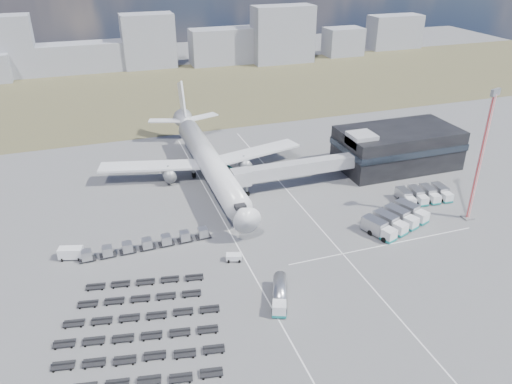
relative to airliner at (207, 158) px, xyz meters
name	(u,v)px	position (x,y,z in m)	size (l,w,h in m)	color
ground	(249,247)	(0.00, -32.38, -5.29)	(420.00, 420.00, 0.00)	#565659
grass_strip	(158,94)	(0.00, 77.62, -5.29)	(420.00, 90.00, 0.01)	#453F29
lane_markings	(290,230)	(9.77, -29.38, -5.29)	(47.12, 110.00, 0.01)	silver
terminal	(397,147)	(47.77, -8.41, -0.04)	(30.40, 16.40, 11.00)	black
jet_bridge	(286,170)	(15.90, -11.95, -0.24)	(30.30, 3.80, 7.05)	#939399
airliner	(207,158)	(0.00, 0.00, 0.00)	(51.59, 64.53, 17.62)	silver
skyline	(82,52)	(-25.01, 117.84, 4.40)	(308.57, 27.62, 25.48)	gray
fuel_tanker	(280,294)	(-0.24, -49.25, -3.85)	(5.47, 9.15, 2.89)	silver
pushback_tug	(234,257)	(-4.00, -35.82, -4.62)	(2.87, 1.61, 1.34)	silver
utility_van	(71,253)	(-32.33, -25.46, -4.14)	(4.32, 1.95, 2.30)	silver
catering_truck	(235,163)	(8.04, 3.47, -3.92)	(3.60, 6.22, 2.68)	silver
service_trucks_near	(396,220)	(30.80, -34.94, -3.68)	(15.03, 11.50, 2.96)	silver
service_trucks_far	(424,195)	(43.37, -26.97, -3.93)	(11.75, 7.10, 2.51)	silver
uld_row	(147,244)	(-18.58, -26.77, -4.13)	(25.04, 2.69, 1.94)	black
baggage_dollies	(138,328)	(-23.03, -48.55, -4.92)	(27.30, 27.23, 0.75)	black
floodlight_mast	(481,157)	(47.36, -36.94, 8.69)	(2.65, 2.15, 27.90)	red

